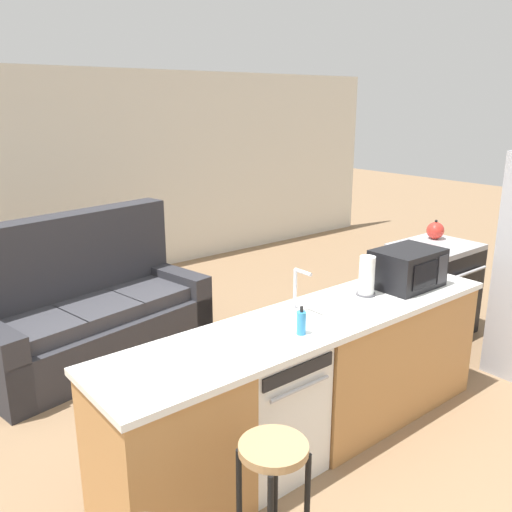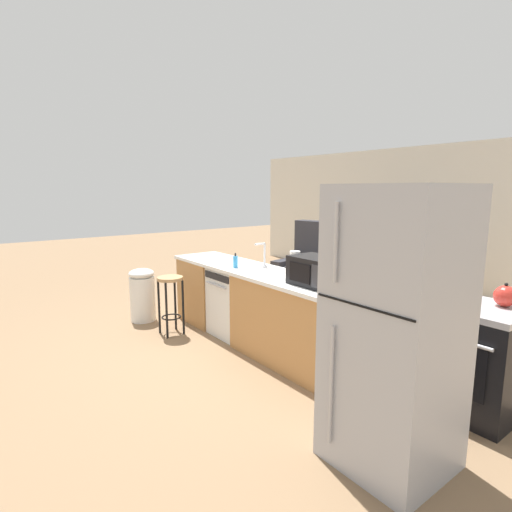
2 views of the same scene
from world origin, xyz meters
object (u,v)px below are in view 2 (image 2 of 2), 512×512
at_px(refrigerator, 395,330).
at_px(kettle, 505,296).
at_px(paper_towel_roll, 295,265).
at_px(soap_bottle, 235,262).
at_px(dishwasher, 237,302).
at_px(stove_range, 470,357).
at_px(microwave, 317,271).
at_px(bar_stool, 171,293).
at_px(couch, 339,278).
at_px(trash_bin, 142,294).

bearing_deg(refrigerator, kettle, 82.17).
distance_m(refrigerator, kettle, 1.24).
distance_m(paper_towel_roll, soap_bottle, 0.84).
distance_m(dishwasher, stove_range, 2.66).
bearing_deg(dishwasher, microwave, -0.06).
height_order(refrigerator, paper_towel_roll, refrigerator).
xyz_separation_m(refrigerator, bar_stool, (-3.10, -0.11, -0.39)).
bearing_deg(kettle, stove_range, -142.29).
bearing_deg(soap_bottle, kettle, 17.33).
relative_size(soap_bottle, couch, 0.08).
bearing_deg(dishwasher, couch, 96.02).
xyz_separation_m(soap_bottle, bar_stool, (-0.67, -0.53, -0.44)).
bearing_deg(microwave, paper_towel_roll, 170.21).
relative_size(dishwasher, microwave, 1.68).
distance_m(microwave, kettle, 1.56).
distance_m(dishwasher, trash_bin, 1.44).
height_order(microwave, bar_stool, microwave).
xyz_separation_m(stove_range, paper_towel_roll, (-1.61, -0.48, 0.59)).
bearing_deg(microwave, stove_range, 23.99).
bearing_deg(bar_stool, dishwasher, 52.80).
distance_m(microwave, trash_bin, 2.78).
xyz_separation_m(microwave, soap_bottle, (-1.20, -0.13, -0.07)).
bearing_deg(paper_towel_roll, kettle, 19.02).
distance_m(soap_bottle, bar_stool, 0.96).
bearing_deg(couch, bar_stool, -95.52).
bearing_deg(microwave, trash_bin, -163.83).
bearing_deg(dishwasher, bar_stool, -127.20).
height_order(refrigerator, bar_stool, refrigerator).
height_order(refrigerator, trash_bin, refrigerator).
relative_size(paper_towel_roll, bar_stool, 0.38).
distance_m(stove_range, kettle, 0.58).
height_order(dishwasher, stove_range, stove_range).
height_order(refrigerator, microwave, refrigerator).
relative_size(dishwasher, soap_bottle, 4.77).
height_order(microwave, trash_bin, microwave).
height_order(stove_range, paper_towel_roll, paper_towel_roll).
bearing_deg(bar_stool, trash_bin, -173.01).
distance_m(microwave, soap_bottle, 1.21).
bearing_deg(trash_bin, couch, 71.22).
xyz_separation_m(paper_towel_roll, bar_stool, (-1.49, -0.73, -0.50)).
bearing_deg(stove_range, kettle, 37.71).
height_order(dishwasher, microwave, microwave).
bearing_deg(couch, stove_range, -29.95).
bearing_deg(dishwasher, trash_bin, -148.46).
relative_size(stove_range, kettle, 4.39).
distance_m(refrigerator, soap_bottle, 2.47).
xyz_separation_m(refrigerator, paper_towel_roll, (-1.61, 0.61, 0.11)).
bearing_deg(trash_bin, paper_towel_roll, 20.27).
xyz_separation_m(dishwasher, couch, (-0.23, 2.18, -0.03)).
distance_m(soap_bottle, kettle, 2.72).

